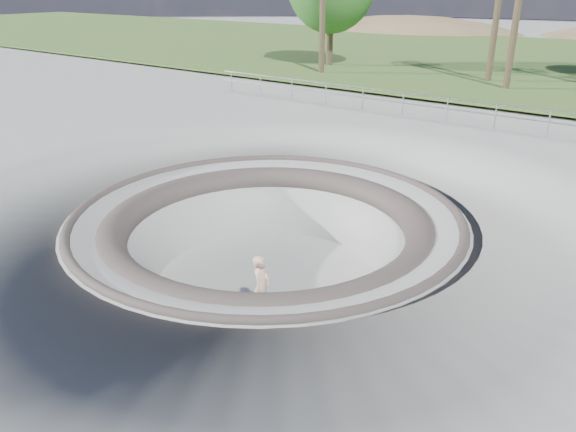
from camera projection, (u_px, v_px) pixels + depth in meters
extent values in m
plane|color=#9F9E9A|center=(267.00, 214.00, 14.69)|extent=(180.00, 180.00, 0.00)
torus|color=#9F9E9A|center=(268.00, 281.00, 15.47)|extent=(14.00, 14.00, 4.00)
cylinder|color=#9F9E9A|center=(268.00, 279.00, 15.45)|extent=(6.60, 6.60, 0.10)
torus|color=#4D433E|center=(267.00, 215.00, 14.70)|extent=(10.24, 10.24, 0.24)
torus|color=#4D433E|center=(267.00, 230.00, 14.87)|extent=(8.91, 8.91, 0.81)
cube|color=#476127|center=(566.00, 63.00, 39.74)|extent=(180.00, 36.00, 0.12)
ellipsoid|color=brown|center=(405.00, 85.00, 69.95)|extent=(50.40, 36.00, 23.40)
cylinder|color=#95969D|center=(448.00, 98.00, 23.11)|extent=(25.00, 0.05, 0.05)
cylinder|color=#95969D|center=(447.00, 109.00, 23.29)|extent=(25.00, 0.05, 0.05)
cube|color=brown|center=(262.00, 316.00, 13.53)|extent=(0.95, 0.51, 0.02)
cylinder|color=#A8A8AC|center=(262.00, 317.00, 13.54)|extent=(0.09, 0.19, 0.04)
cylinder|color=#A8A8AC|center=(262.00, 317.00, 13.54)|extent=(0.09, 0.19, 0.04)
cylinder|color=beige|center=(262.00, 317.00, 13.55)|extent=(0.08, 0.05, 0.07)
cylinder|color=beige|center=(262.00, 317.00, 13.55)|extent=(0.08, 0.05, 0.07)
cylinder|color=beige|center=(262.00, 317.00, 13.55)|extent=(0.08, 0.05, 0.07)
cylinder|color=beige|center=(262.00, 317.00, 13.55)|extent=(0.08, 0.05, 0.07)
imported|color=beige|center=(261.00, 286.00, 13.21)|extent=(0.54, 0.67, 1.60)
cylinder|color=brown|center=(330.00, 27.00, 37.56)|extent=(0.44, 0.44, 5.09)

